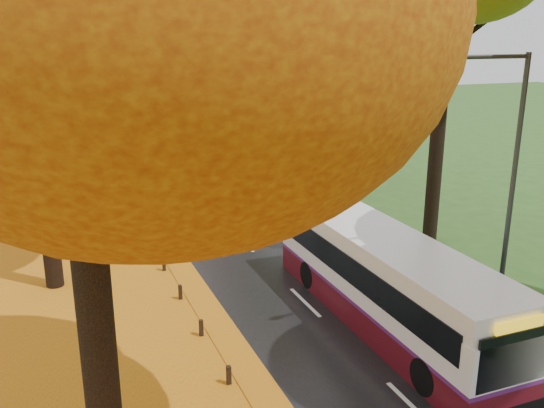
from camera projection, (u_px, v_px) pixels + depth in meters
road at (200, 201)px, 30.32m from camera, size 6.50×90.00×0.04m
centre_line at (200, 200)px, 30.31m from camera, size 0.12×90.00×0.01m
leaf_verge at (15, 221)px, 27.08m from camera, size 12.00×90.00×0.02m
leaf_drift at (142, 206)px, 29.21m from camera, size 0.90×90.00×0.01m
trees_left at (32, 10)px, 26.88m from camera, size 9.20×74.00×13.88m
trees_right at (311, 11)px, 31.88m from camera, size 9.30×74.20×13.96m
streetlamp_near at (506, 180)px, 15.29m from camera, size 2.45×0.18×8.00m
streetlamp_mid at (239, 99)px, 34.86m from camera, size 2.45×0.18×8.00m
streetlamp_far at (164, 76)px, 54.43m from camera, size 2.45×0.18×8.00m
bus at (386, 279)px, 17.06m from camera, size 2.44×10.34×2.72m
car_white at (139, 172)px, 33.85m from camera, size 2.33×3.86×1.23m
car_silver at (119, 147)px, 40.83m from camera, size 1.72×4.49×1.46m
car_dark at (114, 140)px, 44.01m from camera, size 1.97×4.73×1.37m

